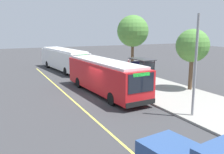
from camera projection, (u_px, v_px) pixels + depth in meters
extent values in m
plane|color=#38383A|center=(98.00, 97.00, 20.31)|extent=(120.00, 120.00, 0.00)
cube|color=gray|center=(157.00, 89.00, 22.87)|extent=(44.00, 6.40, 0.15)
cube|color=#E0D64C|center=(73.00, 100.00, 19.36)|extent=(36.00, 0.14, 0.01)
cube|color=red|center=(104.00, 76.00, 21.24)|extent=(10.88, 3.27, 2.40)
cube|color=silver|center=(104.00, 62.00, 20.98)|extent=(10.01, 2.96, 0.20)
cube|color=black|center=(141.00, 83.00, 16.57)|extent=(0.19, 2.17, 1.34)
cube|color=black|center=(117.00, 72.00, 21.81)|extent=(9.43, 0.68, 1.06)
cube|color=white|center=(117.00, 85.00, 22.06)|extent=(10.18, 0.72, 0.28)
cube|color=#26D83F|center=(142.00, 75.00, 16.45)|extent=(0.12, 1.40, 0.24)
cube|color=black|center=(141.00, 103.00, 16.84)|extent=(0.25, 2.50, 0.36)
cylinder|color=black|center=(137.00, 95.00, 19.17)|extent=(1.02, 0.35, 1.00)
cylinder|color=black|center=(112.00, 99.00, 18.04)|extent=(1.02, 0.35, 1.00)
cylinder|color=black|center=(100.00, 80.00, 24.74)|extent=(1.02, 0.35, 1.00)
cylinder|color=black|center=(79.00, 82.00, 23.61)|extent=(1.02, 0.35, 1.00)
cube|color=white|center=(63.00, 59.00, 33.40)|extent=(11.99, 3.88, 2.40)
cube|color=silver|center=(63.00, 50.00, 33.15)|extent=(11.03, 3.52, 0.20)
cube|color=black|center=(82.00, 61.00, 28.44)|extent=(0.29, 2.16, 1.34)
cube|color=black|center=(72.00, 57.00, 34.03)|extent=(10.30, 1.23, 1.06)
cube|color=#197259|center=(72.00, 65.00, 34.27)|extent=(11.12, 1.31, 0.28)
cube|color=#26D83F|center=(82.00, 56.00, 28.32)|extent=(0.19, 1.40, 0.24)
cube|color=black|center=(82.00, 73.00, 28.70)|extent=(0.37, 2.49, 0.36)
cylinder|color=black|center=(83.00, 70.00, 31.19)|extent=(1.03, 0.39, 1.00)
cylinder|color=black|center=(66.00, 71.00, 29.98)|extent=(1.03, 0.39, 1.00)
cylinder|color=black|center=(62.00, 63.00, 37.14)|extent=(1.03, 0.39, 1.00)
cylinder|color=black|center=(48.00, 64.00, 35.92)|extent=(1.03, 0.39, 1.00)
cylinder|color=black|center=(185.00, 153.00, 10.35)|extent=(0.78, 0.34, 0.76)
cylinder|color=#333338|center=(154.00, 72.00, 24.27)|extent=(0.10, 0.10, 2.40)
cylinder|color=#333338|center=(143.00, 73.00, 23.71)|extent=(0.10, 0.10, 2.40)
cylinder|color=#333338|center=(140.00, 69.00, 26.56)|extent=(0.10, 0.10, 2.40)
cylinder|color=#333338|center=(130.00, 70.00, 26.00)|extent=(0.10, 0.10, 2.40)
cube|color=#333338|center=(142.00, 59.00, 24.89)|extent=(2.90, 1.60, 0.08)
cube|color=#4C606B|center=(147.00, 70.00, 25.41)|extent=(2.47, 0.04, 2.16)
cube|color=navy|center=(135.00, 70.00, 26.29)|extent=(0.06, 1.11, 1.82)
cube|color=brown|center=(143.00, 78.00, 25.41)|extent=(1.60, 0.44, 0.06)
cube|color=brown|center=(145.00, 75.00, 25.46)|extent=(1.60, 0.05, 0.44)
cube|color=#333338|center=(140.00, 79.00, 26.08)|extent=(0.08, 0.40, 0.45)
cube|color=#333338|center=(147.00, 81.00, 24.81)|extent=(0.08, 0.40, 0.45)
cylinder|color=#333338|center=(129.00, 74.00, 22.12)|extent=(0.07, 0.07, 2.80)
cube|color=white|center=(129.00, 62.00, 21.90)|extent=(0.44, 0.03, 0.56)
cube|color=red|center=(129.00, 63.00, 21.89)|extent=(0.40, 0.01, 0.16)
cylinder|color=#282D47|center=(118.00, 79.00, 25.00)|extent=(0.14, 0.14, 0.85)
cylinder|color=#282D47|center=(116.00, 79.00, 24.93)|extent=(0.14, 0.14, 0.85)
cube|color=beige|center=(117.00, 72.00, 24.82)|extent=(0.24, 0.40, 0.62)
sphere|color=tan|center=(117.00, 68.00, 24.74)|extent=(0.22, 0.22, 0.22)
cylinder|color=brown|center=(191.00, 74.00, 22.12)|extent=(0.36, 0.36, 2.92)
sphere|color=#4C8438|center=(192.00, 46.00, 21.63)|extent=(2.97, 2.97, 2.97)
cylinder|color=brown|center=(132.00, 58.00, 30.41)|extent=(0.36, 0.36, 3.81)
sphere|color=#4C8438|center=(133.00, 31.00, 29.76)|extent=(3.88, 3.88, 3.88)
cylinder|color=gray|center=(195.00, 66.00, 15.00)|extent=(0.16, 0.16, 6.40)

